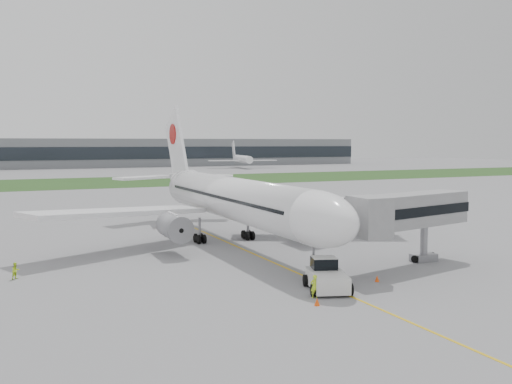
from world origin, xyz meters
name	(u,v)px	position (x,y,z in m)	size (l,w,h in m)	color
ground	(247,251)	(0.00, 0.00, 0.00)	(600.00, 600.00, 0.00)	gray
apron_markings	(265,259)	(0.00, -5.00, 0.00)	(70.00, 70.00, 0.04)	gold
grass_strip	(91,183)	(0.00, 120.00, 0.01)	(600.00, 50.00, 0.02)	#28461A
terminal_building	(56,153)	(0.00, 229.87, 7.00)	(320.00, 22.30, 14.00)	slate
airliner	(230,197)	(0.00, 4.87, 5.66)	(48.13, 53.95, 17.88)	white
pushback_tug	(326,276)	(-0.67, -18.30, 1.17)	(4.56, 5.58, 2.53)	silver
jet_bridge	(404,212)	(10.55, -14.17, 5.47)	(15.74, 7.70, 7.39)	#939395
safety_cone_left	(317,302)	(-3.76, -22.06, 0.30)	(0.43, 0.43, 0.60)	#FF4E0D
safety_cone_right	(377,278)	(4.82, -17.83, 0.28)	(0.41, 0.41, 0.57)	#FF4E0D
ground_crew_near	(314,286)	(-2.86, -20.11, 0.93)	(0.68, 0.44, 1.85)	#C3EE27
ground_crew_far	(16,271)	(-24.16, -3.74, 0.76)	(0.74, 0.57, 1.51)	#C8F328
distant_aircraft_right	(243,168)	(79.92, 190.11, 0.00)	(32.66, 28.82, 12.49)	white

